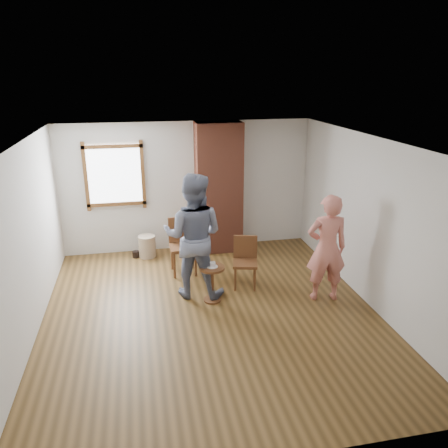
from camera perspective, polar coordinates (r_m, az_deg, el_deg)
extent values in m
plane|color=brown|center=(6.82, -1.70, -11.58)|extent=(5.50, 5.50, 0.00)
cube|color=silver|center=(8.85, -4.83, 4.86)|extent=(5.00, 0.04, 2.60)
cube|color=silver|center=(6.36, -24.63, -2.75)|extent=(0.04, 5.50, 2.60)
cube|color=silver|center=(7.08, 18.55, 0.18)|extent=(0.04, 5.50, 2.60)
cube|color=white|center=(5.92, -1.95, 10.57)|extent=(5.00, 5.50, 0.04)
cube|color=brown|center=(8.70, -14.10, 6.12)|extent=(1.14, 0.06, 1.34)
cube|color=white|center=(8.72, -14.09, 6.15)|extent=(1.00, 0.02, 1.20)
cube|color=brown|center=(8.70, -0.69, 4.67)|extent=(0.90, 0.50, 2.60)
cylinder|color=tan|center=(8.80, -10.02, -2.88)|extent=(0.38, 0.38, 0.44)
cylinder|color=black|center=(8.86, -11.45, -3.89)|extent=(0.17, 0.17, 0.13)
cube|color=brown|center=(7.91, -5.35, -3.02)|extent=(0.48, 0.48, 0.06)
cylinder|color=brown|center=(7.82, -6.50, -5.36)|extent=(0.04, 0.04, 0.50)
cylinder|color=brown|center=(7.86, -3.73, -5.12)|extent=(0.04, 0.04, 0.50)
cylinder|color=brown|center=(8.17, -6.80, -4.26)|extent=(0.04, 0.04, 0.50)
cylinder|color=brown|center=(8.21, -4.16, -4.05)|extent=(0.04, 0.04, 0.50)
cube|color=brown|center=(8.02, -5.61, -0.79)|extent=(0.47, 0.06, 0.50)
cube|color=brown|center=(7.41, 2.78, -5.15)|extent=(0.49, 0.49, 0.05)
cylinder|color=brown|center=(7.36, 1.47, -7.19)|extent=(0.04, 0.04, 0.43)
cylinder|color=brown|center=(7.36, 4.04, -7.23)|extent=(0.04, 0.04, 0.43)
cylinder|color=brown|center=(7.65, 1.52, -6.10)|extent=(0.04, 0.04, 0.43)
cylinder|color=brown|center=(7.65, 3.98, -6.13)|extent=(0.04, 0.04, 0.43)
cube|color=brown|center=(7.49, 2.80, -3.06)|extent=(0.40, 0.13, 0.43)
cylinder|color=brown|center=(6.89, -1.58, -5.75)|extent=(0.40, 0.40, 0.04)
cylinder|color=brown|center=(7.02, -1.55, -7.90)|extent=(0.06, 0.06, 0.54)
cylinder|color=brown|center=(7.15, -1.53, -9.86)|extent=(0.28, 0.28, 0.03)
cylinder|color=white|center=(6.88, -1.58, -5.57)|extent=(0.18, 0.18, 0.01)
cube|color=white|center=(6.87, -1.50, -5.31)|extent=(0.08, 0.07, 0.06)
imported|color=#161E3D|center=(6.96, -4.02, -1.59)|extent=(1.20, 1.07, 2.05)
imported|color=#DC7C6E|center=(7.04, 13.26, -3.11)|extent=(0.69, 0.50, 1.75)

